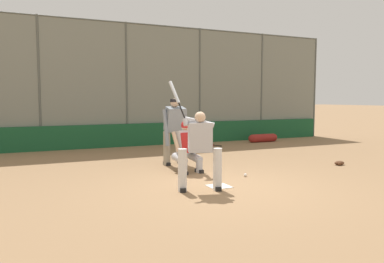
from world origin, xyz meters
The scene contains 12 objects.
ground_plane centered at (0.00, 0.00, 0.00)m, with size 160.00×160.00×0.00m, color #93704C.
home_plate_marker centered at (0.00, 0.00, 0.01)m, with size 0.43×0.43×0.01m, color white.
backstop_fence centered at (0.00, -7.17, 2.38)m, with size 18.17×0.08×4.58m.
padding_wall centered at (0.00, -7.07, 0.42)m, with size 17.72×0.18×0.84m, color #19512D.
bleachers_beyond centered at (3.61, -9.32, 0.38)m, with size 12.66×1.95×1.16m.
batter_at_plate centered at (0.50, 0.12, 0.84)m, with size 0.85×0.85×2.13m.
catcher_behind_plate centered at (-0.02, -1.62, 0.65)m, with size 0.70×0.81×1.26m.
umpire_home centered at (-0.12, -2.71, 0.96)m, with size 0.73×0.45×1.78m.
spare_bat_near_backstop centered at (-2.86, -5.95, 0.03)m, with size 0.44×0.73×0.07m.
fielding_glove_on_dirt centered at (-4.14, -0.83, 0.05)m, with size 0.30×0.23×0.11m.
baseball_loose centered at (-1.02, -0.61, 0.04)m, with size 0.07×0.07×0.07m, color white.
equipment_bag_dugout_side centered at (-5.42, -6.14, 0.16)m, with size 1.36×0.33×0.33m.
Camera 1 is at (3.61, 6.56, 1.78)m, focal length 35.00 mm.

